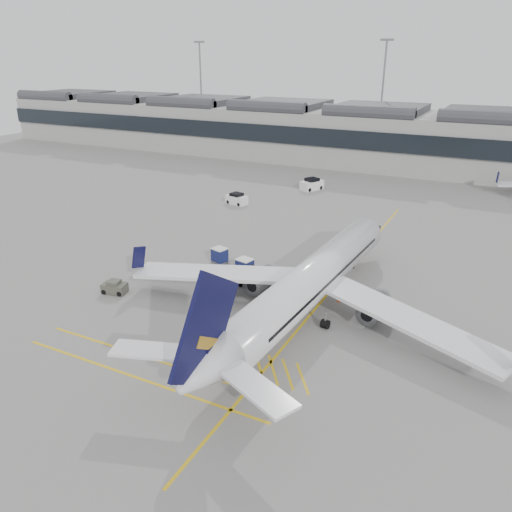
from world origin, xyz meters
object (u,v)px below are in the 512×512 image
at_px(belt_loader, 255,280).
at_px(ramp_agent_b, 246,273).
at_px(airliner_main, 309,283).
at_px(baggage_cart_a, 221,282).
at_px(pushback_tug, 115,287).
at_px(ramp_agent_a, 271,275).

bearing_deg(belt_loader, ramp_agent_b, 143.49).
relative_size(airliner_main, ramp_agent_b, 24.23).
height_order(baggage_cart_a, ramp_agent_b, baggage_cart_a).
height_order(ramp_agent_b, pushback_tug, ramp_agent_b).
relative_size(airliner_main, belt_loader, 7.45).
height_order(baggage_cart_a, pushback_tug, baggage_cart_a).
xyz_separation_m(belt_loader, pushback_tug, (-11.80, -8.02, -0.02)).
xyz_separation_m(baggage_cart_a, ramp_agent_b, (0.96, 3.66, -0.30)).
distance_m(ramp_agent_a, ramp_agent_b, 2.75).
distance_m(baggage_cart_a, pushback_tug, 10.65).
xyz_separation_m(belt_loader, ramp_agent_a, (1.28, 1.14, 0.31)).
height_order(ramp_agent_a, ramp_agent_b, ramp_agent_a).
bearing_deg(ramp_agent_a, pushback_tug, 175.74).
distance_m(airliner_main, belt_loader, 8.11).
distance_m(baggage_cart_a, ramp_agent_b, 3.79).
xyz_separation_m(belt_loader, baggage_cart_a, (-2.37, -3.08, 0.49)).
distance_m(airliner_main, baggage_cart_a, 9.64).
height_order(belt_loader, pushback_tug, belt_loader).
bearing_deg(pushback_tug, belt_loader, 22.27).
height_order(airliner_main, baggage_cart_a, airliner_main).
xyz_separation_m(airliner_main, ramp_agent_a, (-5.80, 4.27, -2.14)).
height_order(airliner_main, ramp_agent_a, airliner_main).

